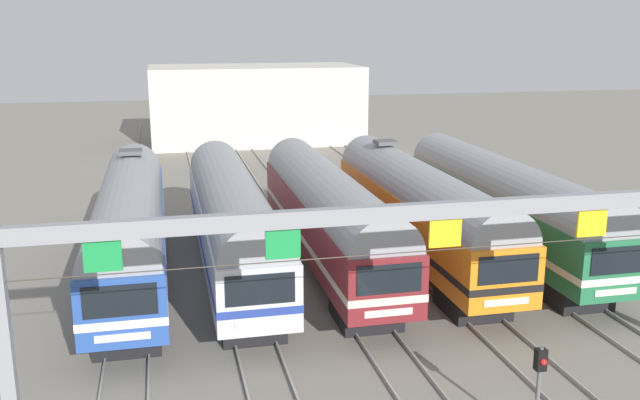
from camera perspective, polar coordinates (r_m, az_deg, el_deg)
name	(u,v)px	position (r m, az deg, el deg)	size (l,w,h in m)	color
ground_plane	(327,268)	(32.97, 0.59, -5.49)	(160.00, 160.00, 0.00)	gray
track_bed	(271,187)	(49.02, -4.01, 1.07)	(19.00, 70.00, 0.15)	gray
commuter_train_blue	(130,223)	(31.39, -15.14, -1.85)	(2.88, 18.06, 5.05)	#284C9E
commuter_train_silver	(232,218)	(31.48, -7.17, -1.42)	(2.88, 18.06, 4.77)	silver
commuter_train_maroon	(327,212)	(32.17, 0.61, -0.98)	(2.88, 18.06, 4.77)	maroon
commuter_train_orange	(418,207)	(33.43, 7.92, -0.54)	(2.88, 18.06, 5.05)	orange
commuter_train_green	(503,202)	(35.18, 14.61, -0.13)	(2.88, 18.06, 4.77)	#236B42
catenary_gantry	(445,245)	(19.10, 10.05, -3.62)	(22.74, 0.44, 6.97)	gray
yard_signal_mast	(539,377)	(20.01, 17.35, -13.50)	(0.28, 0.35, 2.80)	#59595E
maintenance_building	(255,104)	(68.86, -5.27, 7.76)	(19.80, 10.00, 7.25)	beige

